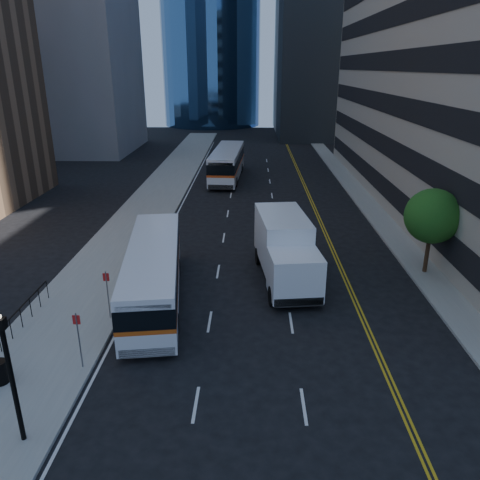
{
  "coord_description": "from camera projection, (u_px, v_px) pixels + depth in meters",
  "views": [
    {
      "loc": [
        -1.5,
        -18.08,
        11.77
      ],
      "look_at": [
        -2.11,
        6.03,
        2.8
      ],
      "focal_mm": 35.0,
      "sensor_mm": 36.0,
      "label": 1
    }
  ],
  "objects": [
    {
      "name": "bus_rear",
      "position": [
        227.0,
        163.0,
        51.6
      ],
      "size": [
        3.47,
        12.83,
        3.27
      ],
      "rotation": [
        0.0,
        0.0,
        -0.06
      ],
      "color": "white",
      "rests_on": "ground"
    },
    {
      "name": "box_truck",
      "position": [
        285.0,
        249.0,
        26.78
      ],
      "size": [
        3.54,
        7.96,
        3.69
      ],
      "rotation": [
        0.0,
        0.0,
        0.12
      ],
      "color": "white",
      "rests_on": "ground"
    },
    {
      "name": "midrise_west",
      "position": [
        60.0,
        22.0,
        64.29
      ],
      "size": [
        18.0,
        18.0,
        35.0
      ],
      "primitive_type": "cube",
      "color": "gray",
      "rests_on": "ground"
    },
    {
      "name": "street_tree",
      "position": [
        433.0,
        216.0,
        27.02
      ],
      "size": [
        3.2,
        3.2,
        5.1
      ],
      "color": "#332114",
      "rests_on": "sidewalk_east"
    },
    {
      "name": "sidewalk_west",
      "position": [
        157.0,
        197.0,
        44.65
      ],
      "size": [
        5.0,
        90.0,
        0.15
      ],
      "primitive_type": "cube",
      "color": "gray",
      "rests_on": "ground"
    },
    {
      "name": "bus_front",
      "position": [
        154.0,
        272.0,
        24.55
      ],
      "size": [
        4.12,
        11.95,
        3.02
      ],
      "rotation": [
        0.0,
        0.0,
        0.14
      ],
      "color": "white",
      "rests_on": "ground"
    },
    {
      "name": "sidewalk_east",
      "position": [
        362.0,
        198.0,
        44.19
      ],
      "size": [
        2.0,
        90.0,
        0.15
      ],
      "primitive_type": "cube",
      "color": "gray",
      "rests_on": "ground"
    },
    {
      "name": "ground",
      "position": [
        283.0,
        345.0,
        21.01
      ],
      "size": [
        160.0,
        160.0,
        0.0
      ],
      "primitive_type": "plane",
      "color": "black",
      "rests_on": "ground"
    },
    {
      "name": "lamp_post",
      "position": [
        11.0,
        374.0,
        14.65
      ],
      "size": [
        0.28,
        0.28,
        4.56
      ],
      "color": "black",
      "rests_on": "sidewalk_west"
    },
    {
      "name": "trash_can",
      "position": [
        0.0,
        372.0,
        18.17
      ],
      "size": [
        0.69,
        0.69,
        0.94
      ],
      "primitive_type": "cylinder",
      "rotation": [
        0.0,
        0.0,
        -0.12
      ],
      "color": "black",
      "rests_on": "sidewalk_west"
    }
  ]
}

